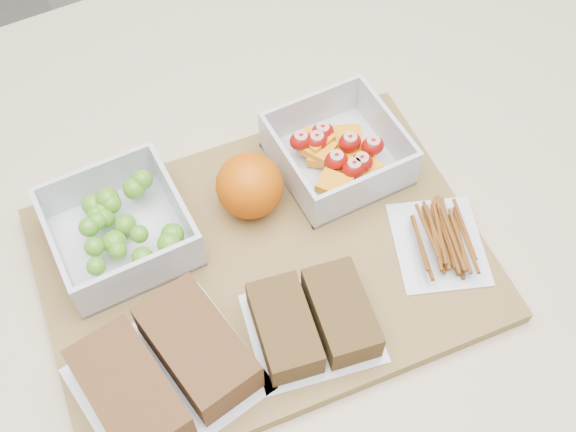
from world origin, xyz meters
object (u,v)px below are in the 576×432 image
grape_container (121,228)px  orange (249,186)px  cutting_board (264,264)px  fruit_container (337,153)px  sandwich_bag_left (164,371)px  pretzel_bag (440,239)px  sandwich_bag_center (313,321)px

grape_container → orange: orange is taller
cutting_board → fruit_container: size_ratio=3.44×
fruit_container → sandwich_bag_left: size_ratio=0.74×
fruit_container → sandwich_bag_left: (-0.25, -0.14, 0.00)m
cutting_board → orange: (0.02, 0.06, 0.04)m
grape_container → pretzel_bag: grape_container is taller
fruit_container → orange: orange is taller
grape_container → sandwich_bag_center: (0.12, -0.17, -0.01)m
cutting_board → orange: size_ratio=6.25×
fruit_container → sandwich_bag_left: bearing=-151.1°
cutting_board → sandwich_bag_center: size_ratio=3.16×
cutting_board → grape_container: bearing=148.2°
cutting_board → sandwich_bag_left: size_ratio=2.53×
fruit_container → sandwich_bag_center: 0.19m
orange → sandwich_bag_center: orange is taller
grape_container → fruit_container: grape_container is taller
sandwich_bag_left → fruit_container: bearing=28.9°
cutting_board → sandwich_bag_left: (-0.13, -0.07, 0.03)m
sandwich_bag_left → pretzel_bag: 0.29m
orange → pretzel_bag: orange is taller
sandwich_bag_center → sandwich_bag_left: bearing=173.2°
cutting_board → fruit_container: bearing=34.7°
sandwich_bag_center → pretzel_bag: size_ratio=1.05×
sandwich_bag_center → pretzel_bag: sandwich_bag_center is taller
orange → sandwich_bag_center: size_ratio=0.51×
cutting_board → sandwich_bag_center: bearing=-80.1°
grape_container → pretzel_bag: bearing=-28.4°
sandwich_bag_left → grape_container: bearing=83.5°
sandwich_bag_left → pretzel_bag: bearing=1.1°
cutting_board → fruit_container: fruit_container is taller
cutting_board → sandwich_bag_left: bearing=-146.8°
fruit_container → pretzel_bag: size_ratio=0.96×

